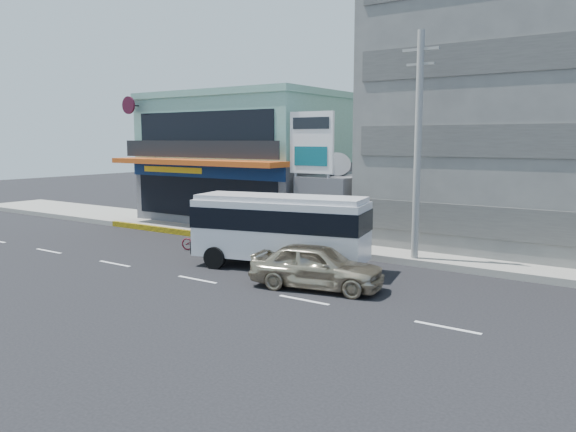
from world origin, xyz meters
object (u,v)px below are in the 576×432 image
object	(u,v)px
concrete_building	(554,108)
sedan	(317,266)
shop_building	(254,162)
satellite_dish	(337,174)
minibus	(280,225)
motorcycle_rider	(198,236)
billboard	(312,150)
utility_pole_near	(418,147)

from	to	relation	value
concrete_building	sedan	bearing A→B (deg)	-112.08
shop_building	satellite_dish	size ratio (longest dim) A/B	8.27
shop_building	sedan	bearing A→B (deg)	-44.60
shop_building	minibus	bearing A→B (deg)	-47.63
motorcycle_rider	sedan	bearing A→B (deg)	-17.46
sedan	motorcycle_rider	distance (m)	8.96
billboard	minibus	bearing A→B (deg)	-70.49
concrete_building	satellite_dish	size ratio (longest dim) A/B	10.67
sedan	billboard	bearing A→B (deg)	21.25
utility_pole_near	satellite_dish	bearing A→B (deg)	149.04
satellite_dish	minibus	bearing A→B (deg)	-78.56
satellite_dish	minibus	distance (m)	7.83
billboard	utility_pole_near	world-z (taller)	utility_pole_near
shop_building	billboard	bearing A→B (deg)	-32.32
concrete_building	satellite_dish	world-z (taller)	concrete_building
satellite_dish	billboard	distance (m)	2.31
utility_pole_near	motorcycle_rider	bearing A→B (deg)	-162.55
shop_building	minibus	size ratio (longest dim) A/B	1.59
shop_building	concrete_building	size ratio (longest dim) A/B	0.77
concrete_building	sedan	xyz separation A→B (m)	(-5.45, -13.43, -6.16)
billboard	motorcycle_rider	bearing A→B (deg)	-125.30
sedan	concrete_building	bearing A→B (deg)	-34.33
concrete_building	motorcycle_rider	size ratio (longest dim) A/B	7.01
shop_building	satellite_dish	distance (m)	8.54
satellite_dish	minibus	world-z (taller)	satellite_dish
billboard	sedan	size ratio (longest dim) A/B	1.39
motorcycle_rider	satellite_dish	bearing A→B (deg)	59.32
shop_building	satellite_dish	world-z (taller)	shop_building
concrete_building	billboard	distance (m)	12.17
concrete_building	utility_pole_near	bearing A→B (deg)	-117.76
billboard	concrete_building	bearing A→B (deg)	28.92
satellite_dish	shop_building	bearing A→B (deg)	159.79
satellite_dish	billboard	size ratio (longest dim) A/B	0.22
concrete_building	motorcycle_rider	distance (m)	18.72
billboard	utility_pole_near	size ratio (longest dim) A/B	0.69
concrete_building	satellite_dish	distance (m)	11.30
shop_building	concrete_building	world-z (taller)	concrete_building
shop_building	motorcycle_rider	size ratio (longest dim) A/B	5.43
concrete_building	satellite_dish	xyz separation A→B (m)	(-10.00, -4.00, -3.42)
concrete_building	sedan	world-z (taller)	concrete_building
satellite_dish	utility_pole_near	distance (m)	7.17
billboard	minibus	xyz separation A→B (m)	(2.02, -5.69, -3.07)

